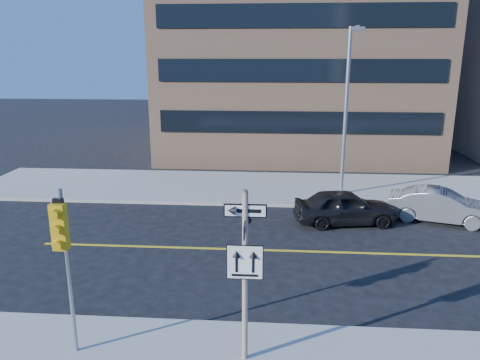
# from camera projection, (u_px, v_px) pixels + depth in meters

# --- Properties ---
(ground) EXTENTS (120.00, 120.00, 0.00)m
(ground) POSITION_uv_depth(u_px,v_px,m) (250.00, 307.00, 13.26)
(ground) COLOR black
(ground) RESTS_ON ground
(sign_pole) EXTENTS (0.92, 0.92, 4.06)m
(sign_pole) POSITION_uv_depth(u_px,v_px,m) (245.00, 268.00, 10.20)
(sign_pole) COLOR beige
(sign_pole) RESTS_ON near_sidewalk
(traffic_signal) EXTENTS (0.32, 0.45, 4.00)m
(traffic_signal) POSITION_uv_depth(u_px,v_px,m) (62.00, 240.00, 10.18)
(traffic_signal) COLOR gray
(traffic_signal) RESTS_ON near_sidewalk
(parked_car_a) EXTENTS (2.33, 4.47, 1.45)m
(parked_car_a) POSITION_uv_depth(u_px,v_px,m) (345.00, 207.00, 19.60)
(parked_car_a) COLOR black
(parked_car_a) RESTS_ON ground
(parked_car_b) EXTENTS (2.73, 4.52, 1.41)m
(parked_car_b) POSITION_uv_depth(u_px,v_px,m) (441.00, 206.00, 19.82)
(parked_car_b) COLOR slate
(parked_car_b) RESTS_ON ground
(streetlight_a) EXTENTS (0.55, 2.25, 8.00)m
(streetlight_a) POSITION_uv_depth(u_px,v_px,m) (347.00, 101.00, 22.08)
(streetlight_a) COLOR gray
(streetlight_a) RESTS_ON far_sidewalk
(building_brick) EXTENTS (18.00, 18.00, 18.00)m
(building_brick) POSITION_uv_depth(u_px,v_px,m) (295.00, 25.00, 34.81)
(building_brick) COLOR tan
(building_brick) RESTS_ON ground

